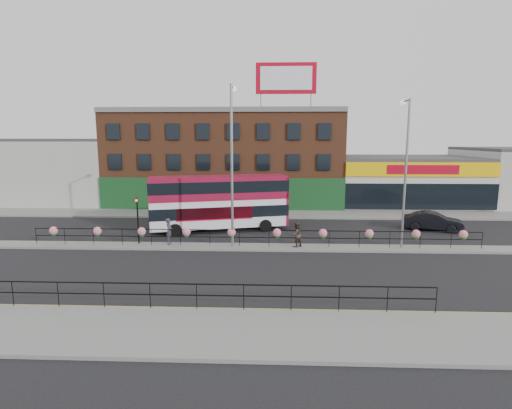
{
  "coord_description": "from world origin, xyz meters",
  "views": [
    {
      "loc": [
        1.15,
        -26.02,
        7.31
      ],
      "look_at": [
        0.0,
        3.0,
        2.5
      ],
      "focal_mm": 28.0,
      "sensor_mm": 36.0,
      "label": 1
    }
  ],
  "objects_px": {
    "car": "(433,221)",
    "lamp_column_west": "(232,152)",
    "lamp_column_east": "(405,161)",
    "double_decker_bus": "(220,197)",
    "pedestrian_a": "(169,231)",
    "pedestrian_b": "(296,234)"
  },
  "relations": [
    {
      "from": "car",
      "to": "pedestrian_a",
      "type": "bearing_deg",
      "value": 124.41
    },
    {
      "from": "pedestrian_b",
      "to": "lamp_column_east",
      "type": "relative_size",
      "value": 0.17
    },
    {
      "from": "double_decker_bus",
      "to": "pedestrian_a",
      "type": "distance_m",
      "value": 5.95
    },
    {
      "from": "double_decker_bus",
      "to": "car",
      "type": "relative_size",
      "value": 2.34
    },
    {
      "from": "car",
      "to": "lamp_column_west",
      "type": "height_order",
      "value": "lamp_column_west"
    },
    {
      "from": "pedestrian_a",
      "to": "lamp_column_east",
      "type": "bearing_deg",
      "value": -89.23
    },
    {
      "from": "pedestrian_a",
      "to": "pedestrian_b",
      "type": "xyz_separation_m",
      "value": [
        8.62,
        -0.25,
        -0.07
      ]
    },
    {
      "from": "pedestrian_b",
      "to": "car",
      "type": "bearing_deg",
      "value": 171.86
    },
    {
      "from": "car",
      "to": "lamp_column_east",
      "type": "height_order",
      "value": "lamp_column_east"
    },
    {
      "from": "pedestrian_a",
      "to": "lamp_column_east",
      "type": "relative_size",
      "value": 0.19
    },
    {
      "from": "lamp_column_east",
      "to": "pedestrian_b",
      "type": "bearing_deg",
      "value": -177.12
    },
    {
      "from": "car",
      "to": "lamp_column_west",
      "type": "xyz_separation_m",
      "value": [
        -15.6,
        -5.78,
        5.7
      ]
    },
    {
      "from": "double_decker_bus",
      "to": "lamp_column_east",
      "type": "relative_size",
      "value": 1.15
    },
    {
      "from": "car",
      "to": "pedestrian_b",
      "type": "height_order",
      "value": "pedestrian_b"
    },
    {
      "from": "car",
      "to": "pedestrian_a",
      "type": "xyz_separation_m",
      "value": [
        -19.97,
        -5.72,
        0.32
      ]
    },
    {
      "from": "pedestrian_a",
      "to": "pedestrian_b",
      "type": "distance_m",
      "value": 8.63
    },
    {
      "from": "double_decker_bus",
      "to": "lamp_column_east",
      "type": "bearing_deg",
      "value": -20.86
    },
    {
      "from": "car",
      "to": "lamp_column_west",
      "type": "distance_m",
      "value": 17.59
    },
    {
      "from": "pedestrian_b",
      "to": "lamp_column_east",
      "type": "bearing_deg",
      "value": 147.01
    },
    {
      "from": "car",
      "to": "lamp_column_east",
      "type": "xyz_separation_m",
      "value": [
        -4.36,
        -5.61,
        5.15
      ]
    },
    {
      "from": "pedestrian_a",
      "to": "pedestrian_b",
      "type": "height_order",
      "value": "pedestrian_a"
    },
    {
      "from": "car",
      "to": "lamp_column_west",
      "type": "bearing_deg",
      "value": 128.76
    }
  ]
}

